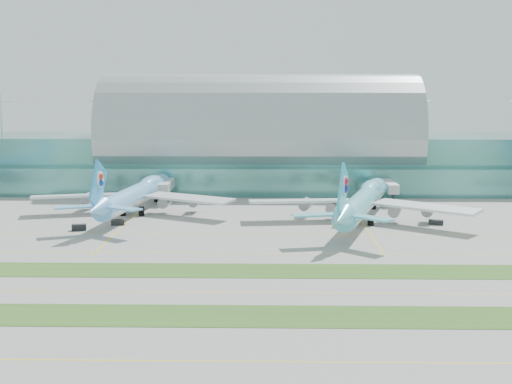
{
  "coord_description": "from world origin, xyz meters",
  "views": [
    {
      "loc": [
        4.07,
        -143.9,
        38.38
      ],
      "look_at": [
        0.0,
        55.0,
        9.0
      ],
      "focal_mm": 50.0,
      "sensor_mm": 36.0,
      "label": 1
    }
  ],
  "objects": [
    {
      "name": "ground",
      "position": [
        0.0,
        0.0,
        0.0
      ],
      "size": [
        700.0,
        700.0,
        0.0
      ],
      "primitive_type": "plane",
      "color": "gray",
      "rests_on": "ground"
    },
    {
      "name": "terminal",
      "position": [
        0.01,
        128.79,
        14.23
      ],
      "size": [
        340.0,
        69.1,
        36.0
      ],
      "color": "#3D7A75",
      "rests_on": "ground"
    },
    {
      "name": "grass_strip_near",
      "position": [
        0.0,
        -28.0,
        0.04
      ],
      "size": [
        420.0,
        12.0,
        0.08
      ],
      "primitive_type": "cube",
      "color": "#2D591E",
      "rests_on": "ground"
    },
    {
      "name": "grass_strip_far",
      "position": [
        0.0,
        2.0,
        0.04
      ],
      "size": [
        420.0,
        12.0,
        0.08
      ],
      "primitive_type": "cube",
      "color": "#2D591E",
      "rests_on": "ground"
    },
    {
      "name": "taxiline_a",
      "position": [
        0.0,
        -48.0,
        0.01
      ],
      "size": [
        420.0,
        0.35,
        0.01
      ],
      "primitive_type": "cube",
      "color": "yellow",
      "rests_on": "ground"
    },
    {
      "name": "taxiline_b",
      "position": [
        0.0,
        -14.0,
        0.01
      ],
      "size": [
        420.0,
        0.35,
        0.01
      ],
      "primitive_type": "cube",
      "color": "yellow",
      "rests_on": "ground"
    },
    {
      "name": "taxiline_c",
      "position": [
        0.0,
        18.0,
        0.01
      ],
      "size": [
        420.0,
        0.35,
        0.01
      ],
      "primitive_type": "cube",
      "color": "yellow",
      "rests_on": "ground"
    },
    {
      "name": "taxiline_d",
      "position": [
        0.0,
        40.0,
        0.01
      ],
      "size": [
        420.0,
        0.35,
        0.01
      ],
      "primitive_type": "cube",
      "color": "yellow",
      "rests_on": "ground"
    },
    {
      "name": "airliner_b",
      "position": [
        -37.0,
        70.32,
        6.13
      ],
      "size": [
        63.22,
        72.23,
        19.89
      ],
      "rotation": [
        0.0,
        0.0,
        -0.12
      ],
      "color": "#6EB9F3",
      "rests_on": "ground"
    },
    {
      "name": "airliner_c",
      "position": [
        30.51,
        57.5,
        6.35
      ],
      "size": [
        63.43,
        73.41,
        20.59
      ],
      "rotation": [
        0.0,
        0.0,
        -0.28
      ],
      "color": "#65CCE0",
      "rests_on": "ground"
    },
    {
      "name": "gse_c",
      "position": [
        -47.61,
        43.84,
        0.84
      ],
      "size": [
        4.15,
        2.74,
        1.69
      ],
      "primitive_type": "cube",
      "rotation": [
        0.0,
        0.0,
        0.21
      ],
      "color": "black",
      "rests_on": "ground"
    },
    {
      "name": "gse_d",
      "position": [
        -38.76,
        51.62,
        0.78
      ],
      "size": [
        4.02,
        2.53,
        1.56
      ],
      "primitive_type": "cube",
      "rotation": [
        0.0,
        0.0,
        0.19
      ],
      "color": "black",
      "rests_on": "ground"
    },
    {
      "name": "gse_e",
      "position": [
        22.91,
        49.44,
        0.59
      ],
      "size": [
        3.38,
        2.43,
        1.19
      ],
      "primitive_type": "cube",
      "rotation": [
        0.0,
        0.0,
        0.26
      ],
      "color": "yellow",
      "rests_on": "ground"
    },
    {
      "name": "gse_f",
      "position": [
        50.69,
        53.85,
        0.72
      ],
      "size": [
        4.28,
        2.85,
        1.44
      ],
      "primitive_type": "cube",
      "rotation": [
        0.0,
        0.0,
        -0.32
      ],
      "color": "black",
      "rests_on": "ground"
    }
  ]
}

